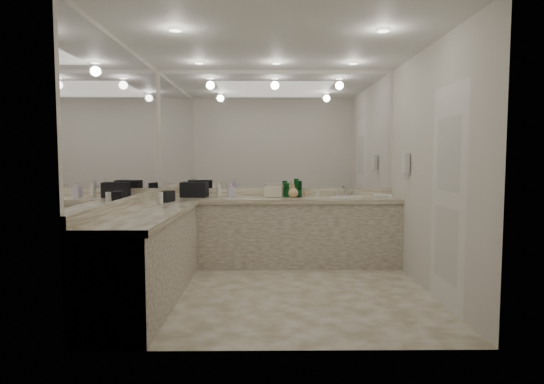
{
  "coord_description": "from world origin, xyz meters",
  "views": [
    {
      "loc": [
        -0.11,
        -4.75,
        1.42
      ],
      "look_at": [
        -0.06,
        0.4,
        1.03
      ],
      "focal_mm": 30.0,
      "sensor_mm": 36.0,
      "label": 1
    }
  ],
  "objects_px": {
    "sink": "(348,197)",
    "black_toiletry_bag": "(194,190)",
    "hand_towel": "(382,196)",
    "soap_bottle_b": "(231,190)",
    "wall_phone": "(406,163)",
    "cream_cosmetic_case": "(274,192)",
    "soap_bottle_c": "(293,191)",
    "soap_bottle_a": "(219,189)"
  },
  "relations": [
    {
      "from": "black_toiletry_bag",
      "to": "soap_bottle_c",
      "type": "height_order",
      "value": "black_toiletry_bag"
    },
    {
      "from": "sink",
      "to": "soap_bottle_b",
      "type": "distance_m",
      "value": 1.54
    },
    {
      "from": "wall_phone",
      "to": "hand_towel",
      "type": "distance_m",
      "value": 0.63
    },
    {
      "from": "soap_bottle_a",
      "to": "hand_towel",
      "type": "bearing_deg",
      "value": -3.52
    },
    {
      "from": "wall_phone",
      "to": "cream_cosmetic_case",
      "type": "bearing_deg",
      "value": 161.47
    },
    {
      "from": "soap_bottle_a",
      "to": "wall_phone",
      "type": "bearing_deg",
      "value": -13.63
    },
    {
      "from": "hand_towel",
      "to": "soap_bottle_b",
      "type": "distance_m",
      "value": 1.97
    },
    {
      "from": "hand_towel",
      "to": "soap_bottle_c",
      "type": "distance_m",
      "value": 1.16
    },
    {
      "from": "sink",
      "to": "wall_phone",
      "type": "xyz_separation_m",
      "value": [
        0.61,
        -0.5,
        0.46
      ]
    },
    {
      "from": "cream_cosmetic_case",
      "to": "black_toiletry_bag",
      "type": "bearing_deg",
      "value": -165.28
    },
    {
      "from": "sink",
      "to": "cream_cosmetic_case",
      "type": "distance_m",
      "value": 0.98
    },
    {
      "from": "soap_bottle_b",
      "to": "soap_bottle_a",
      "type": "bearing_deg",
      "value": 154.38
    },
    {
      "from": "wall_phone",
      "to": "cream_cosmetic_case",
      "type": "distance_m",
      "value": 1.71
    },
    {
      "from": "hand_towel",
      "to": "black_toiletry_bag",
      "type": "bearing_deg",
      "value": 177.95
    },
    {
      "from": "wall_phone",
      "to": "hand_towel",
      "type": "xyz_separation_m",
      "value": [
        -0.17,
        0.43,
        -0.43
      ]
    },
    {
      "from": "soap_bottle_a",
      "to": "soap_bottle_c",
      "type": "distance_m",
      "value": 0.99
    },
    {
      "from": "sink",
      "to": "soap_bottle_c",
      "type": "xyz_separation_m",
      "value": [
        -0.72,
        -0.05,
        0.09
      ]
    },
    {
      "from": "cream_cosmetic_case",
      "to": "soap_bottle_b",
      "type": "xyz_separation_m",
      "value": [
        -0.56,
        -0.05,
        0.03
      ]
    },
    {
      "from": "soap_bottle_c",
      "to": "sink",
      "type": "bearing_deg",
      "value": 3.98
    },
    {
      "from": "sink",
      "to": "soap_bottle_b",
      "type": "height_order",
      "value": "soap_bottle_b"
    },
    {
      "from": "hand_towel",
      "to": "soap_bottle_b",
      "type": "xyz_separation_m",
      "value": [
        -1.97,
        0.05,
        0.08
      ]
    },
    {
      "from": "cream_cosmetic_case",
      "to": "wall_phone",
      "type": "bearing_deg",
      "value": -4.55
    },
    {
      "from": "soap_bottle_c",
      "to": "soap_bottle_a",
      "type": "bearing_deg",
      "value": 173.57
    },
    {
      "from": "wall_phone",
      "to": "soap_bottle_c",
      "type": "height_order",
      "value": "wall_phone"
    },
    {
      "from": "sink",
      "to": "hand_towel",
      "type": "distance_m",
      "value": 0.44
    },
    {
      "from": "sink",
      "to": "black_toiletry_bag",
      "type": "relative_size",
      "value": 1.3
    },
    {
      "from": "wall_phone",
      "to": "soap_bottle_a",
      "type": "bearing_deg",
      "value": 166.37
    },
    {
      "from": "sink",
      "to": "hand_towel",
      "type": "xyz_separation_m",
      "value": [
        0.44,
        -0.07,
        0.02
      ]
    },
    {
      "from": "sink",
      "to": "cream_cosmetic_case",
      "type": "height_order",
      "value": "cream_cosmetic_case"
    },
    {
      "from": "wall_phone",
      "to": "soap_bottle_c",
      "type": "bearing_deg",
      "value": 161.32
    },
    {
      "from": "sink",
      "to": "soap_bottle_b",
      "type": "relative_size",
      "value": 2.16
    },
    {
      "from": "hand_towel",
      "to": "soap_bottle_c",
      "type": "height_order",
      "value": "soap_bottle_c"
    },
    {
      "from": "hand_towel",
      "to": "soap_bottle_b",
      "type": "relative_size",
      "value": 1.13
    },
    {
      "from": "black_toiletry_bag",
      "to": "cream_cosmetic_case",
      "type": "bearing_deg",
      "value": 0.74
    },
    {
      "from": "sink",
      "to": "cream_cosmetic_case",
      "type": "bearing_deg",
      "value": 178.24
    },
    {
      "from": "soap_bottle_c",
      "to": "soap_bottle_b",
      "type": "bearing_deg",
      "value": 177.98
    },
    {
      "from": "soap_bottle_a",
      "to": "soap_bottle_b",
      "type": "distance_m",
      "value": 0.19
    },
    {
      "from": "black_toiletry_bag",
      "to": "hand_towel",
      "type": "bearing_deg",
      "value": -2.05
    },
    {
      "from": "soap_bottle_c",
      "to": "hand_towel",
      "type": "bearing_deg",
      "value": -1.05
    },
    {
      "from": "wall_phone",
      "to": "soap_bottle_a",
      "type": "xyz_separation_m",
      "value": [
        -2.31,
        0.56,
        -0.34
      ]
    },
    {
      "from": "hand_towel",
      "to": "soap_bottle_c",
      "type": "relative_size",
      "value": 1.32
    },
    {
      "from": "soap_bottle_a",
      "to": "soap_bottle_c",
      "type": "relative_size",
      "value": 1.24
    }
  ]
}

